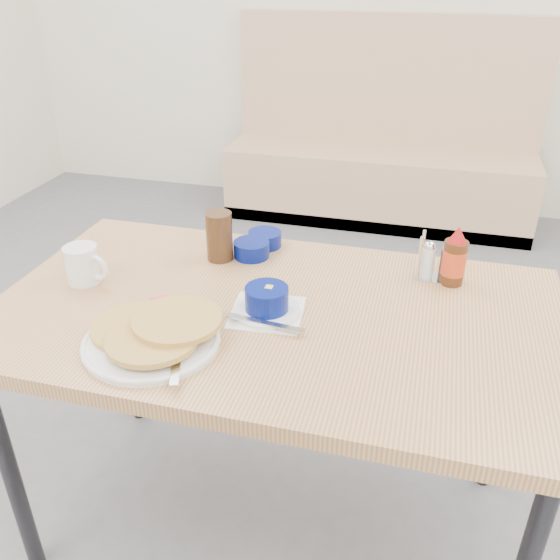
% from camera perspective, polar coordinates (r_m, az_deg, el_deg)
% --- Properties ---
extents(booth_bench, '(1.90, 0.56, 1.22)m').
position_cam_1_polar(booth_bench, '(3.93, 9.59, 11.07)').
color(booth_bench, tan).
rests_on(booth_bench, ground).
extents(dining_table, '(1.40, 0.80, 0.76)m').
position_cam_1_polar(dining_table, '(1.49, -0.52, -4.82)').
color(dining_table, tan).
rests_on(dining_table, ground).
extents(pancake_plate, '(0.31, 0.31, 0.05)m').
position_cam_1_polar(pancake_plate, '(1.36, -12.09, -5.19)').
color(pancake_plate, white).
rests_on(pancake_plate, dining_table).
extents(coffee_mug, '(0.13, 0.09, 0.10)m').
position_cam_1_polar(coffee_mug, '(1.64, -18.38, 1.46)').
color(coffee_mug, white).
rests_on(coffee_mug, dining_table).
extents(grits_setting, '(0.21, 0.19, 0.07)m').
position_cam_1_polar(grits_setting, '(1.43, -1.28, -2.19)').
color(grits_setting, white).
rests_on(grits_setting, dining_table).
extents(creamer_bowl, '(0.10, 0.10, 0.04)m').
position_cam_1_polar(creamer_bowl, '(1.77, -1.48, 3.96)').
color(creamer_bowl, '#041163').
rests_on(creamer_bowl, dining_table).
extents(butter_bowl, '(0.10, 0.10, 0.05)m').
position_cam_1_polar(butter_bowl, '(1.71, -2.76, 2.97)').
color(butter_bowl, '#041163').
rests_on(butter_bowl, dining_table).
extents(amber_tumbler, '(0.08, 0.08, 0.14)m').
position_cam_1_polar(amber_tumbler, '(1.68, -5.86, 4.21)').
color(amber_tumbler, '#3B2413').
rests_on(amber_tumbler, dining_table).
extents(condiment_caddy, '(0.11, 0.07, 0.13)m').
position_cam_1_polar(condiment_caddy, '(1.63, 14.85, 1.49)').
color(condiment_caddy, silver).
rests_on(condiment_caddy, dining_table).
extents(syrup_bottle, '(0.06, 0.06, 0.16)m').
position_cam_1_polar(syrup_bottle, '(1.61, 16.42, 1.93)').
color(syrup_bottle, '#47230F').
rests_on(syrup_bottle, dining_table).
extents(sugar_wrapper, '(0.05, 0.05, 0.00)m').
position_cam_1_polar(sugar_wrapper, '(1.53, -11.47, -1.77)').
color(sugar_wrapper, '#D0455C').
rests_on(sugar_wrapper, dining_table).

